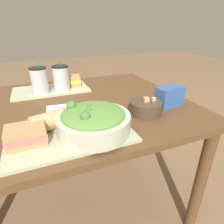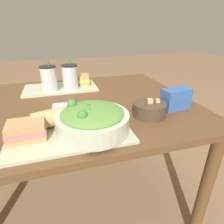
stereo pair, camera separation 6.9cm
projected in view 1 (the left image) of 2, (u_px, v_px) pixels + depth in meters
The scene contains 13 objects.
ground_plane at pixel (72, 202), 1.28m from camera, with size 12.00×12.00×0.00m, color #846647.
dining_table at pixel (61, 121), 1.01m from camera, with size 1.37×0.98×0.72m.
tray_near at pixel (73, 136), 0.70m from camera, with size 0.46×0.25×0.01m.
tray_far at pixel (51, 90), 1.20m from camera, with size 0.46×0.25×0.01m.
salad_bowl at pixel (93, 120), 0.70m from camera, with size 0.28×0.28×0.11m.
soup_bowl at pixel (146, 107), 0.88m from camera, with size 0.15×0.15×0.08m.
sandwich_near at pixel (26, 135), 0.64m from camera, with size 0.14×0.10×0.06m.
baguette_near at pixel (54, 120), 0.73m from camera, with size 0.19×0.12×0.07m.
sandwich_far at pixel (69, 81), 1.25m from camera, with size 0.16×0.12×0.06m.
drink_cup_dark at pixel (40, 81), 1.09m from camera, with size 0.10×0.10×0.20m.
drink_cup_red at pixel (61, 79), 1.14m from camera, with size 0.10×0.10×0.20m.
chip_bag at pixel (169, 97), 0.96m from camera, with size 0.15×0.09×0.10m.
napkin_folded at pixel (59, 108), 0.95m from camera, with size 0.13×0.10×0.00m.
Camera 1 is at (-0.09, -0.93, 1.11)m, focal length 30.00 mm.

